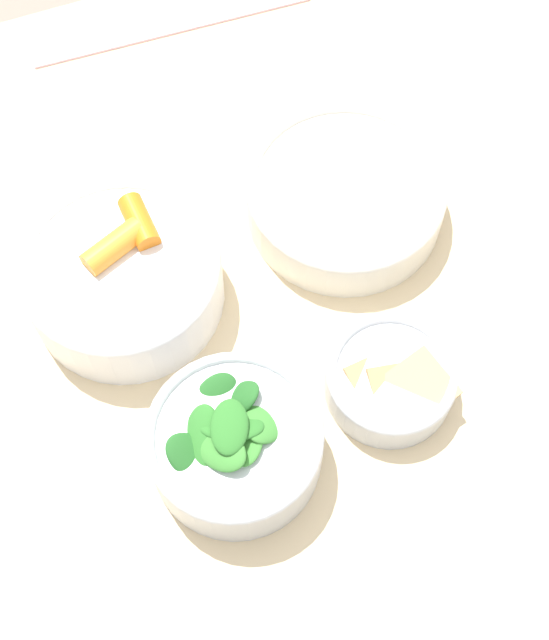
% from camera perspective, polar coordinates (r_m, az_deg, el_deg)
% --- Properties ---
extents(ground_plane, '(10.00, 10.00, 0.00)m').
position_cam_1_polar(ground_plane, '(1.58, 2.11, -12.02)').
color(ground_plane, gray).
extents(dining_table, '(1.33, 0.95, 0.77)m').
position_cam_1_polar(dining_table, '(0.95, 3.44, -2.32)').
color(dining_table, beige).
rests_on(dining_table, ground_plane).
extents(bowl_carrots, '(0.18, 0.18, 0.08)m').
position_cam_1_polar(bowl_carrots, '(0.84, -9.57, 2.67)').
color(bowl_carrots, white).
rests_on(bowl_carrots, dining_table).
extents(bowl_greens, '(0.15, 0.15, 0.08)m').
position_cam_1_polar(bowl_greens, '(0.76, -2.60, -7.86)').
color(bowl_greens, silver).
rests_on(bowl_greens, dining_table).
extents(bowl_beans_hotdog, '(0.20, 0.20, 0.05)m').
position_cam_1_polar(bowl_beans_hotdog, '(0.89, 4.55, 7.77)').
color(bowl_beans_hotdog, silver).
rests_on(bowl_beans_hotdog, dining_table).
extents(bowl_cookies, '(0.12, 0.12, 0.04)m').
position_cam_1_polar(bowl_cookies, '(0.80, 7.46, -3.81)').
color(bowl_cookies, silver).
rests_on(bowl_cookies, dining_table).
extents(ruler, '(0.32, 0.04, 0.00)m').
position_cam_1_polar(ruler, '(1.07, -6.55, 18.29)').
color(ruler, '#EFB7C6').
rests_on(ruler, dining_table).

